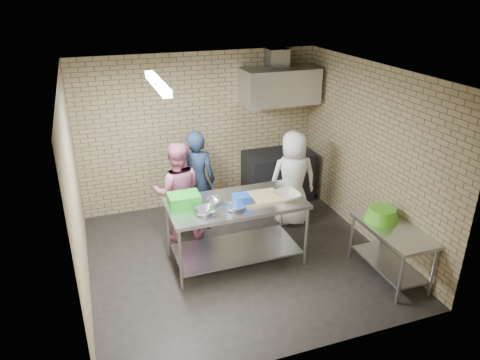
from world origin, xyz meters
The scene contains 26 objects.
floor centered at (0.00, 0.00, 0.00)m, with size 4.20×4.20×0.00m, color black.
ceiling centered at (0.00, 0.00, 2.70)m, with size 4.20×4.20×0.00m, color black.
back_wall centered at (0.00, 2.00, 1.35)m, with size 4.20×0.06×2.70m, color tan.
front_wall centered at (0.00, -2.00, 1.35)m, with size 4.20×0.06×2.70m, color tan.
left_wall centered at (-2.10, 0.00, 1.35)m, with size 0.06×4.00×2.70m, color tan.
right_wall centered at (2.10, 0.00, 1.35)m, with size 0.06×4.00×2.70m, color tan.
prep_table centered at (-0.05, -0.05, 0.47)m, with size 1.90×0.95×0.95m, color silver.
side_counter centered at (1.80, -1.10, 0.38)m, with size 0.60×1.20×0.75m, color silver.
stove centered at (1.35, 1.65, 0.45)m, with size 1.20×0.70×0.90m, color black.
range_hood centered at (1.35, 1.70, 2.10)m, with size 1.30×0.60×0.60m, color silver.
hood_duct centered at (1.35, 1.85, 2.55)m, with size 0.35×0.30×0.30m, color #A5A8AD.
wall_shelf centered at (1.65, 1.89, 1.92)m, with size 0.80×0.20×0.04m, color #3F2B19.
fluorescent_fixture centered at (-1.00, 0.00, 2.64)m, with size 0.10×1.25×0.08m, color white.
green_crate centered at (-0.75, 0.07, 1.03)m, with size 0.42×0.32×0.17m, color green.
blue_tub centered at (0.00, -0.15, 1.02)m, with size 0.21×0.21×0.14m, color blue.
cutting_board centered at (0.30, -0.07, 0.96)m, with size 0.58×0.44×0.03m, color tan.
mixing_bowl_a centered at (-0.55, -0.25, 0.98)m, with size 0.30×0.30×0.07m, color silver.
mixing_bowl_b centered at (-0.35, 0.00, 0.98)m, with size 0.23×0.23×0.07m, color silver.
mixing_bowl_c centered at (-0.15, -0.27, 0.98)m, with size 0.27×0.27×0.07m, color silver.
ceramic_bowl centered at (0.65, -0.20, 0.99)m, with size 0.36×0.36×0.09m, color beige.
green_basin centered at (1.78, -0.85, 0.83)m, with size 0.46×0.46×0.17m, color #59C626, non-canonical shape.
bottle_red centered at (1.40, 1.89, 2.03)m, with size 0.07×0.07×0.18m, color #B22619.
bottle_green centered at (1.80, 1.89, 2.02)m, with size 0.06×0.06×0.15m, color green.
man_navy centered at (-0.32, 1.08, 0.83)m, with size 0.61×0.40×1.66m, color #141C32.
woman_pink centered at (-0.68, 0.86, 0.79)m, with size 0.77×0.60×1.58m, color #D06E92.
woman_white centered at (1.20, 0.72, 0.80)m, with size 0.78×0.51×1.60m, color white.
Camera 1 is at (-1.85, -5.32, 3.73)m, focal length 33.69 mm.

